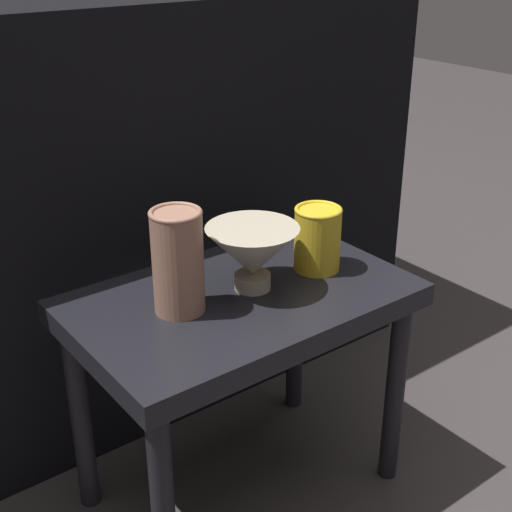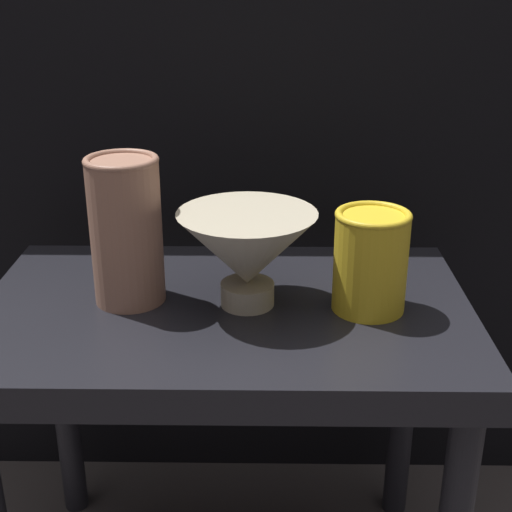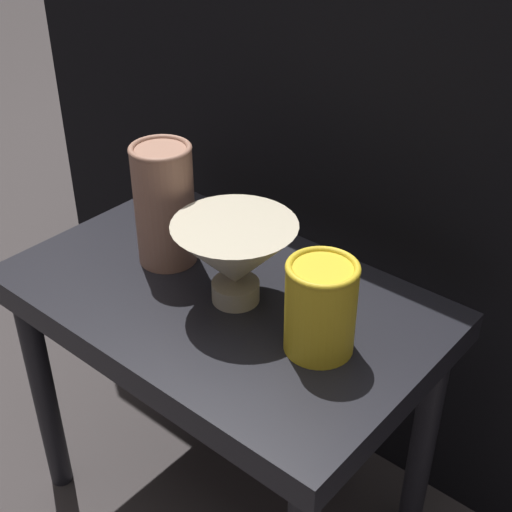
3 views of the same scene
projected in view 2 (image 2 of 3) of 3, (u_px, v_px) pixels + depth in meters
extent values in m
cube|color=black|center=(226.00, 319.00, 0.84)|extent=(0.57, 0.36, 0.04)
cylinder|color=black|center=(65.00, 401.00, 1.06)|extent=(0.04, 0.04, 0.39)
cylinder|color=black|center=(403.00, 404.00, 1.05)|extent=(0.04, 0.04, 0.39)
cube|color=black|center=(240.00, 177.00, 1.29)|extent=(1.36, 0.50, 0.88)
cylinder|color=#B2A88E|center=(247.00, 293.00, 0.83)|extent=(0.06, 0.06, 0.03)
cone|color=#B2A88E|center=(247.00, 248.00, 0.81)|extent=(0.16, 0.16, 0.09)
cylinder|color=#996B56|center=(126.00, 232.00, 0.81)|extent=(0.08, 0.08, 0.17)
torus|color=#996B56|center=(121.00, 160.00, 0.78)|extent=(0.08, 0.08, 0.01)
cylinder|color=gold|center=(370.00, 263.00, 0.80)|extent=(0.08, 0.08, 0.11)
torus|color=gold|center=(374.00, 215.00, 0.78)|extent=(0.08, 0.08, 0.01)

